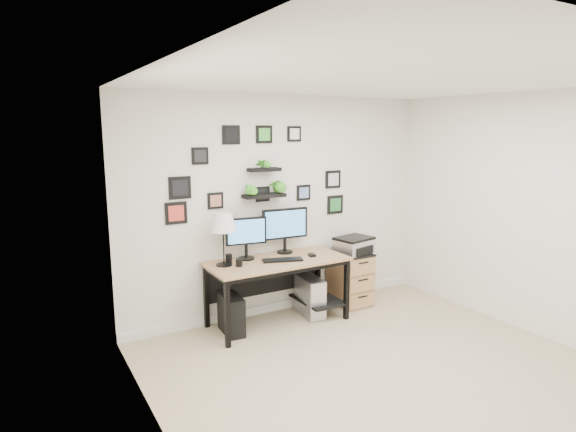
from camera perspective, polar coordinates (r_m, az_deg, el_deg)
room at (r=6.09m, az=-0.51°, el=-10.46°), size 4.00×4.00×4.00m
desk at (r=5.53m, az=-1.08°, el=-6.33°), size 1.60×0.70×0.75m
monitor_left at (r=5.42m, az=-4.99°, el=-2.27°), size 0.47×0.21×0.48m
monitor_right at (r=5.67m, az=-0.36°, el=-1.27°), size 0.58×0.20×0.54m
keyboard at (r=5.40m, az=-0.66°, el=-5.22°), size 0.47×0.28×0.02m
mouse at (r=5.60m, az=2.84°, el=-4.64°), size 0.09×0.12×0.03m
table_lamp at (r=5.17m, az=-7.70°, el=-0.92°), size 0.28×0.28×0.57m
mug at (r=5.21m, az=-5.81°, el=-5.52°), size 0.07×0.07×0.08m
pen_cup at (r=5.37m, az=-7.02°, el=-5.00°), size 0.07×0.07×0.10m
pc_tower_black at (r=5.39m, az=-6.75°, el=-11.49°), size 0.22×0.44×0.42m
pc_tower_grey at (r=5.83m, az=2.62°, el=-9.50°), size 0.26×0.49×0.47m
file_cabinet at (r=6.22m, az=7.35°, el=-7.31°), size 0.43×0.53×0.67m
printer at (r=6.09m, az=7.83°, el=-3.44°), size 0.50×0.43×0.20m
wall_decor at (r=5.53m, az=-3.05°, el=4.42°), size 2.31×0.18×1.11m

